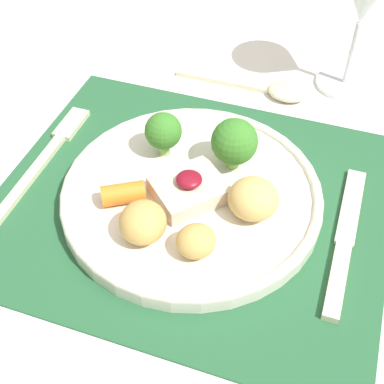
{
  "coord_description": "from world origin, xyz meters",
  "views": [
    {
      "loc": [
        0.13,
        -0.38,
        1.21
      ],
      "look_at": [
        0.0,
        -0.0,
        0.8
      ],
      "focal_mm": 50.0,
      "sensor_mm": 36.0,
      "label": 1
    }
  ],
  "objects": [
    {
      "name": "dining_table",
      "position": [
        0.0,
        0.0,
        0.67
      ],
      "size": [
        1.12,
        1.14,
        0.77
      ],
      "color": "white",
      "rests_on": "ground_plane"
    },
    {
      "name": "placemat",
      "position": [
        0.0,
        0.0,
        0.77
      ],
      "size": [
        0.43,
        0.37,
        0.0
      ],
      "primitive_type": "cube",
      "color": "#235633",
      "rests_on": "dining_table"
    },
    {
      "name": "dinner_plate",
      "position": [
        0.0,
        -0.0,
        0.79
      ],
      "size": [
        0.29,
        0.29,
        0.08
      ],
      "color": "silver",
      "rests_on": "placemat"
    },
    {
      "name": "fork",
      "position": [
        -0.19,
        0.02,
        0.78
      ],
      "size": [
        0.02,
        0.2,
        0.01
      ],
      "rotation": [
        0.0,
        0.0,
        -0.04
      ],
      "color": "beige",
      "rests_on": "placemat"
    },
    {
      "name": "knife",
      "position": [
        0.17,
        -0.01,
        0.78
      ],
      "size": [
        0.02,
        0.2,
        0.01
      ],
      "rotation": [
        0.0,
        0.0,
        -0.03
      ],
      "color": "beige",
      "rests_on": "placemat"
    },
    {
      "name": "spoon",
      "position": [
        0.04,
        0.23,
        0.78
      ],
      "size": [
        0.19,
        0.05,
        0.02
      ],
      "rotation": [
        0.0,
        0.0,
        0.0
      ],
      "color": "beige",
      "rests_on": "dining_table"
    }
  ]
}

